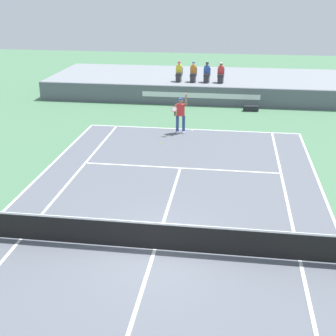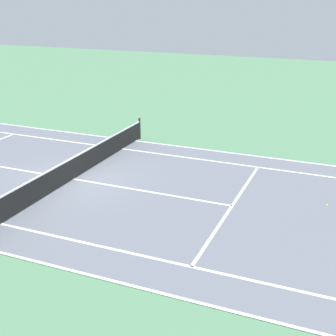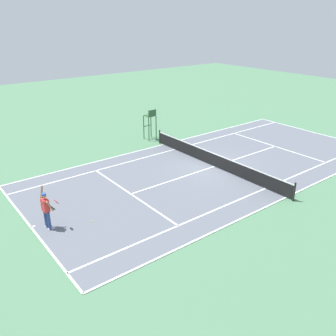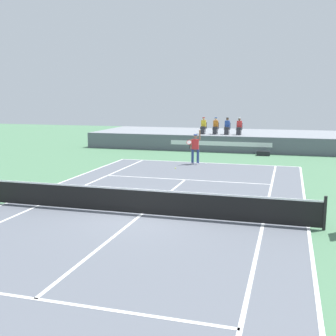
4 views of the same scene
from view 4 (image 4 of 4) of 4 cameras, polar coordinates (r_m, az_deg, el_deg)
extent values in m
plane|color=#4C7A56|center=(14.74, -3.60, -6.36)|extent=(80.00, 80.00, 0.00)
cube|color=slate|center=(14.74, -3.60, -6.32)|extent=(10.98, 23.78, 0.02)
cube|color=white|center=(25.99, 5.20, 0.70)|extent=(10.98, 0.10, 0.01)
cube|color=white|center=(17.31, -21.05, -4.49)|extent=(0.10, 23.78, 0.01)
cube|color=white|center=(13.96, 18.36, -7.68)|extent=(0.10, 23.78, 0.01)
cube|color=white|center=(16.53, -17.20, -4.92)|extent=(0.10, 23.78, 0.01)
cube|color=white|center=(13.95, 12.65, -7.41)|extent=(0.10, 23.78, 0.01)
cube|color=white|center=(20.71, 2.33, -1.58)|extent=(8.22, 0.10, 0.01)
cube|color=white|center=(9.35, -17.42, -16.45)|extent=(8.22, 0.10, 0.01)
cube|color=white|center=(14.74, -3.60, -6.27)|extent=(0.10, 12.80, 0.01)
cube|color=white|center=(25.90, 5.16, 0.67)|extent=(0.10, 0.20, 0.01)
cylinder|color=black|center=(13.85, 20.34, -5.72)|extent=(0.10, 0.10, 1.07)
cube|color=black|center=(14.62, -3.62, -4.55)|extent=(11.78, 0.02, 0.84)
cube|color=white|center=(14.52, -3.64, -2.94)|extent=(11.78, 0.03, 0.06)
cube|color=#565B66|center=(31.05, 7.04, 3.20)|extent=(21.07, 0.24, 1.18)
cube|color=silver|center=(30.92, 7.01, 3.28)|extent=(7.38, 0.01, 0.32)
cube|color=gray|center=(34.73, 8.02, 3.86)|extent=(21.07, 7.24, 1.18)
cube|color=#474C56|center=(32.63, 4.78, 5.32)|extent=(0.44, 0.44, 0.06)
cube|color=#474C56|center=(32.81, 4.86, 5.78)|extent=(0.44, 0.06, 0.44)
cylinder|color=#4C4C51|center=(32.47, 5.03, 4.90)|extent=(0.04, 0.04, 0.38)
cylinder|color=#4C4C51|center=(32.54, 4.42, 4.92)|extent=(0.04, 0.04, 0.38)
cube|color=#2D2D33|center=(32.53, 4.75, 5.44)|extent=(0.34, 0.44, 0.16)
cube|color=#2D2D33|center=(32.36, 4.67, 4.94)|extent=(0.30, 0.14, 0.44)
cube|color=yellow|center=(32.67, 4.81, 5.97)|extent=(0.36, 0.22, 0.52)
sphere|color=tan|center=(32.64, 4.82, 6.62)|extent=(0.20, 0.20, 0.20)
cylinder|color=red|center=(32.64, 4.82, 6.78)|extent=(0.19, 0.19, 0.05)
cube|color=#474C56|center=(32.46, 6.41, 5.27)|extent=(0.44, 0.44, 0.06)
cube|color=#474C56|center=(32.64, 6.48, 5.73)|extent=(0.44, 0.06, 0.44)
cylinder|color=#4C4C51|center=(32.31, 6.67, 4.85)|extent=(0.04, 0.04, 0.38)
cylinder|color=#4C4C51|center=(32.36, 6.05, 4.87)|extent=(0.04, 0.04, 0.38)
cube|color=#2D2D33|center=(32.36, 6.39, 5.39)|extent=(0.34, 0.44, 0.16)
cube|color=#2D2D33|center=(32.18, 6.32, 4.89)|extent=(0.30, 0.14, 0.44)
cube|color=orange|center=(32.50, 6.44, 5.92)|extent=(0.36, 0.22, 0.52)
sphere|color=beige|center=(32.48, 6.46, 6.58)|extent=(0.20, 0.20, 0.20)
cylinder|color=#2D4CA8|center=(32.47, 6.46, 6.73)|extent=(0.19, 0.19, 0.05)
cube|color=#474C56|center=(32.33, 7.95, 5.22)|extent=(0.44, 0.44, 0.06)
cube|color=#474C56|center=(32.51, 8.01, 5.68)|extent=(0.44, 0.06, 0.44)
cylinder|color=#4C4C51|center=(32.18, 8.22, 4.80)|extent=(0.04, 0.04, 0.38)
cylinder|color=#4C4C51|center=(32.23, 7.60, 4.82)|extent=(0.04, 0.04, 0.38)
cube|color=#2D2D33|center=(32.23, 7.93, 5.34)|extent=(0.34, 0.44, 0.16)
cube|color=#2D2D33|center=(32.05, 7.87, 4.84)|extent=(0.30, 0.14, 0.44)
cube|color=#2D4CA8|center=(32.36, 7.98, 5.88)|extent=(0.36, 0.22, 0.52)
sphere|color=brown|center=(32.34, 8.00, 6.53)|extent=(0.20, 0.20, 0.20)
cylinder|color=black|center=(32.34, 8.00, 6.69)|extent=(0.19, 0.19, 0.05)
cube|color=#474C56|center=(32.22, 9.54, 5.16)|extent=(0.44, 0.44, 0.06)
cube|color=#474C56|center=(32.40, 9.60, 5.63)|extent=(0.44, 0.06, 0.44)
cylinder|color=#4C4C51|center=(32.07, 9.81, 4.74)|extent=(0.04, 0.04, 0.38)
cylinder|color=#4C4C51|center=(32.11, 9.19, 4.76)|extent=(0.04, 0.04, 0.38)
cube|color=#2D2D33|center=(32.11, 9.53, 5.29)|extent=(0.34, 0.44, 0.16)
cube|color=#2D2D33|center=(31.94, 9.47, 4.78)|extent=(0.30, 0.14, 0.44)
cube|color=red|center=(32.25, 9.57, 5.82)|extent=(0.36, 0.22, 0.52)
sphere|color=brown|center=(32.23, 9.59, 6.48)|extent=(0.20, 0.20, 0.20)
cylinder|color=white|center=(32.22, 9.60, 6.64)|extent=(0.19, 0.19, 0.05)
cylinder|color=navy|center=(25.41, 4.04, 1.51)|extent=(0.15, 0.15, 0.92)
cylinder|color=navy|center=(25.45, 3.32, 1.53)|extent=(0.15, 0.15, 0.92)
cube|color=white|center=(25.41, 4.01, 0.57)|extent=(0.14, 0.29, 0.10)
cube|color=white|center=(25.45, 3.30, 0.59)|extent=(0.14, 0.29, 0.10)
cube|color=red|center=(25.33, 3.70, 3.22)|extent=(0.42, 0.28, 0.60)
sphere|color=#A37556|center=(25.28, 3.71, 4.28)|extent=(0.22, 0.22, 0.22)
cylinder|color=#2D4CA8|center=(25.28, 3.71, 4.48)|extent=(0.21, 0.21, 0.06)
cylinder|color=#A37556|center=(25.22, 4.29, 4.46)|extent=(0.11, 0.22, 0.61)
cylinder|color=#A37556|center=(25.27, 3.08, 3.25)|extent=(0.12, 0.33, 0.56)
cylinder|color=black|center=(25.17, 2.95, 2.93)|extent=(0.05, 0.19, 0.25)
torus|color=red|center=(24.96, 2.87, 3.48)|extent=(0.32, 0.22, 0.26)
cylinder|color=silver|center=(24.96, 2.87, 3.48)|extent=(0.28, 0.18, 0.22)
sphere|color=#D1E533|center=(23.88, 1.00, -0.03)|extent=(0.07, 0.07, 0.07)
cube|color=black|center=(29.81, 12.68, 1.93)|extent=(0.86, 0.37, 0.32)
cylinder|color=black|center=(29.82, 11.87, 1.96)|extent=(0.08, 0.32, 0.32)
cylinder|color=black|center=(29.81, 13.49, 1.89)|extent=(0.08, 0.32, 0.32)
camera|label=1|loc=(4.67, -44.07, 49.79)|focal=49.21mm
camera|label=2|loc=(25.22, 39.07, 13.92)|focal=49.53mm
camera|label=3|loc=(35.53, -19.33, 17.28)|focal=38.42mm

